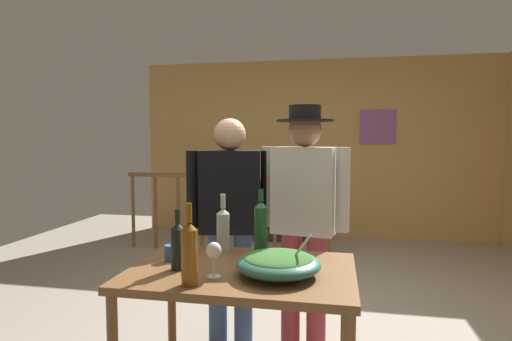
{
  "coord_description": "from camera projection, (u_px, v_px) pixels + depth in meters",
  "views": [
    {
      "loc": [
        0.3,
        -3.06,
        1.45
      ],
      "look_at": [
        -0.16,
        -0.67,
        1.26
      ],
      "focal_mm": 29.3,
      "sensor_mm": 36.0,
      "label": 1
    }
  ],
  "objects": [
    {
      "name": "person_standing_left",
      "position": [
        230.0,
        212.0,
        2.89
      ],
      "size": [
        0.6,
        0.29,
        1.58
      ],
      "rotation": [
        0.0,
        0.0,
        3.33
      ],
      "color": "#3D5684",
      "rests_on": "ground_plane"
    },
    {
      "name": "serving_table",
      "position": [
        242.0,
        285.0,
        2.13
      ],
      "size": [
        1.13,
        0.77,
        0.79
      ],
      "color": "brown",
      "rests_on": "ground_plane"
    },
    {
      "name": "wine_glass",
      "position": [
        214.0,
        252.0,
        1.97
      ],
      "size": [
        0.07,
        0.07,
        0.17
      ],
      "color": "silver",
      "rests_on": "serving_table"
    },
    {
      "name": "salad_bowl",
      "position": [
        278.0,
        263.0,
        2.01
      ],
      "size": [
        0.41,
        0.41,
        0.21
      ],
      "color": "#337060",
      "rests_on": "serving_table"
    },
    {
      "name": "flat_screen_tv",
      "position": [
        276.0,
        193.0,
        5.93
      ],
      "size": [
        0.61,
        0.12,
        0.44
      ],
      "color": "black",
      "rests_on": "tv_console"
    },
    {
      "name": "stair_railing",
      "position": [
        254.0,
        205.0,
        5.22
      ],
      "size": [
        2.63,
        0.1,
        1.05
      ],
      "color": "brown",
      "rests_on": "ground_plane"
    },
    {
      "name": "wine_bottle_clear",
      "position": [
        223.0,
        228.0,
        2.45
      ],
      "size": [
        0.08,
        0.08,
        0.33
      ],
      "color": "silver",
      "rests_on": "serving_table"
    },
    {
      "name": "mug_white",
      "position": [
        186.0,
        248.0,
        2.36
      ],
      "size": [
        0.11,
        0.08,
        0.08
      ],
      "color": "white",
      "rests_on": "serving_table"
    },
    {
      "name": "back_wall",
      "position": [
        316.0,
        149.0,
        6.15
      ],
      "size": [
        5.17,
        0.1,
        2.58
      ],
      "primitive_type": "cube",
      "color": "tan",
      "rests_on": "ground_plane"
    },
    {
      "name": "person_standing_right",
      "position": [
        304.0,
        206.0,
        2.79
      ],
      "size": [
        0.59,
        0.38,
        1.66
      ],
      "rotation": [
        0.0,
        0.0,
        2.96
      ],
      "color": "#9E3842",
      "rests_on": "ground_plane"
    },
    {
      "name": "tv_console",
      "position": [
        277.0,
        225.0,
        5.99
      ],
      "size": [
        0.9,
        0.4,
        0.41
      ],
      "primitive_type": "cube",
      "color": "#38281E",
      "rests_on": "ground_plane"
    },
    {
      "name": "mug_blue",
      "position": [
        171.0,
        253.0,
        2.25
      ],
      "size": [
        0.11,
        0.07,
        0.08
      ],
      "color": "#3866B2",
      "rests_on": "serving_table"
    },
    {
      "name": "wine_bottle_dark",
      "position": [
        178.0,
        245.0,
        2.09
      ],
      "size": [
        0.07,
        0.07,
        0.31
      ],
      "color": "black",
      "rests_on": "serving_table"
    },
    {
      "name": "framed_picture",
      "position": [
        378.0,
        127.0,
        5.9
      ],
      "size": [
        0.5,
        0.03,
        0.48
      ],
      "primitive_type": "cube",
      "color": "#8A5196"
    },
    {
      "name": "wine_bottle_amber",
      "position": [
        189.0,
        252.0,
        1.86
      ],
      "size": [
        0.07,
        0.07,
        0.37
      ],
      "color": "brown",
      "rests_on": "serving_table"
    },
    {
      "name": "wine_bottle_green",
      "position": [
        261.0,
        226.0,
        2.38
      ],
      "size": [
        0.08,
        0.08,
        0.37
      ],
      "color": "#1E5628",
      "rests_on": "serving_table"
    },
    {
      "name": "ground_plane",
      "position": [
        293.0,
        329.0,
        3.17
      ],
      "size": [
        8.19,
        8.19,
        0.0
      ],
      "primitive_type": "plane",
      "color": "#9E9384"
    }
  ]
}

